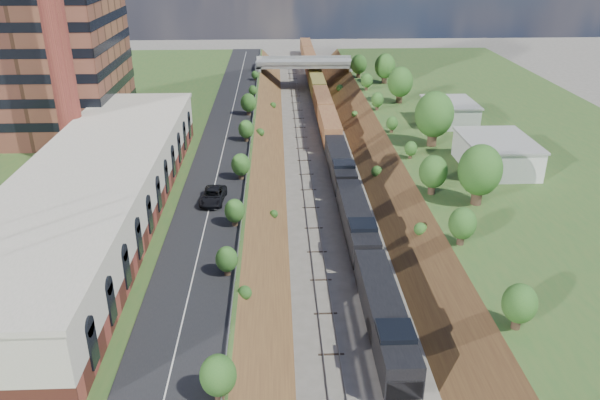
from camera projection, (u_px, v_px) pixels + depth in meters
The scene contains 17 objects.
platform_left at pixel (108, 170), 88.93m from camera, with size 44.00×180.00×5.00m, color #325C25.
platform_right at pixel (534, 163), 91.44m from camera, with size 44.00×180.00×5.00m, color #325C25.
embankment_left at pixel (253, 183), 90.79m from camera, with size 7.07×180.00×7.07m, color brown.
embankment_right at pixel (394, 180), 91.63m from camera, with size 7.07×180.00×7.07m, color brown.
rail_left_track at pixel (307, 181), 91.08m from camera, with size 1.58×180.00×0.18m, color gray.
rail_right_track at pixel (340, 181), 91.27m from camera, with size 1.58×180.00×0.18m, color gray.
road at pixel (223, 152), 88.55m from camera, with size 8.00×180.00×0.10m, color black.
guardrail at pixel (249, 149), 88.32m from camera, with size 0.10×171.00×0.70m.
commercial_building at pixel (96, 190), 66.61m from camera, with size 14.30×62.30×7.00m.
smokestack at pixel (54, 20), 75.94m from camera, with size 3.20×3.20×40.00m, color brown.
overpass at pixel (305, 69), 145.69m from camera, with size 24.50×8.30×7.40m.
white_building_near at pixel (496, 155), 81.94m from camera, with size 9.00×12.00×4.00m, color silver.
white_building_far at pixel (449, 113), 102.05m from camera, with size 8.00×10.00×3.60m, color silver.
tree_right_large at pixel (480, 171), 69.79m from camera, with size 5.25×5.25×7.61m.
tree_left_crest at pixel (227, 283), 51.43m from camera, with size 2.45×2.45×3.55m.
freight_train at pixel (323, 105), 122.49m from camera, with size 3.19×162.22×4.73m.
suv at pixel (213, 196), 71.53m from camera, with size 2.72×5.89×1.64m, color black.
Camera 1 is at (-7.23, -24.13, 34.80)m, focal length 35.00 mm.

